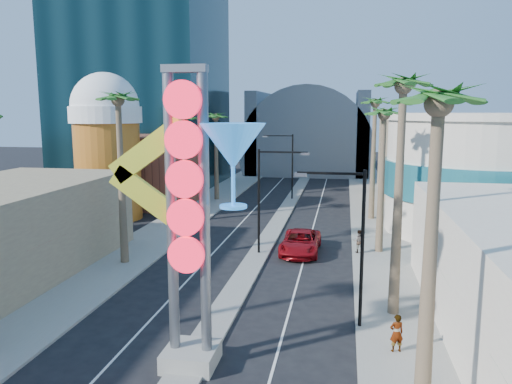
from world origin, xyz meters
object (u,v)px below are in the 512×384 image
object	(u,v)px
neon_sign	(207,198)
pedestrian_a	(397,333)
pedestrian_b	(359,241)
red_pickup	(301,242)

from	to	relation	value
neon_sign	pedestrian_a	distance (m)	10.42
pedestrian_a	pedestrian_b	xyz separation A→B (m)	(-1.26, 15.79, 0.01)
red_pickup	pedestrian_b	bearing A→B (deg)	6.15
red_pickup	pedestrian_a	xyz separation A→B (m)	(5.63, -15.39, 0.17)
neon_sign	red_pickup	distance (m)	19.21
red_pickup	pedestrian_a	size ratio (longest dim) A/B	3.53
pedestrian_a	pedestrian_b	distance (m)	15.85
neon_sign	red_pickup	world-z (taller)	neon_sign
red_pickup	pedestrian_b	distance (m)	4.39
red_pickup	neon_sign	bearing A→B (deg)	-96.41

